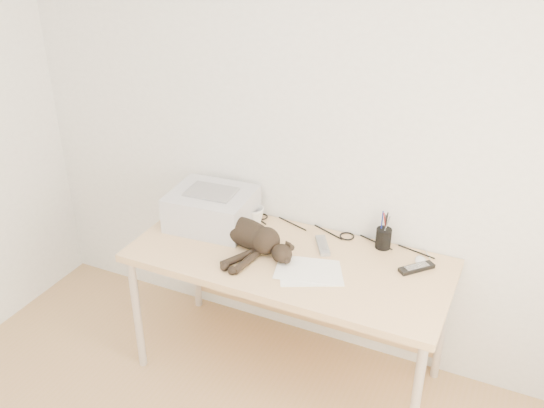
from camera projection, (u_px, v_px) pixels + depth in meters
The scene contains 11 objects.
wall_back at pixel (319, 128), 3.05m from camera, with size 3.50×3.50×0.00m, color white.
desk at pixel (295, 271), 3.15m from camera, with size 1.60×0.70×0.74m.
printer at pixel (212, 208), 3.27m from camera, with size 0.46×0.40×0.20m.
papers at pixel (309, 272), 2.90m from camera, with size 0.38×0.32×0.01m.
cat at pixel (244, 234), 3.09m from camera, with size 0.66×0.42×0.16m.
mug at pixel (254, 216), 3.30m from camera, with size 0.10×0.10×0.10m, color white.
pen_cup at pixel (383, 238), 3.08m from camera, with size 0.08×0.08×0.20m.
remote_grey at pixel (323, 246), 3.10m from camera, with size 0.05×0.18×0.02m, color gray.
remote_black at pixel (417, 268), 2.92m from camera, with size 0.05×0.18×0.02m, color black.
mouse at pixel (421, 259), 2.97m from camera, with size 0.06×0.10×0.03m, color white.
cable_tangle at pixel (312, 228), 3.27m from camera, with size 1.36×0.08×0.01m, color black, non-canonical shape.
Camera 1 is at (1.00, -0.95, 2.38)m, focal length 40.00 mm.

